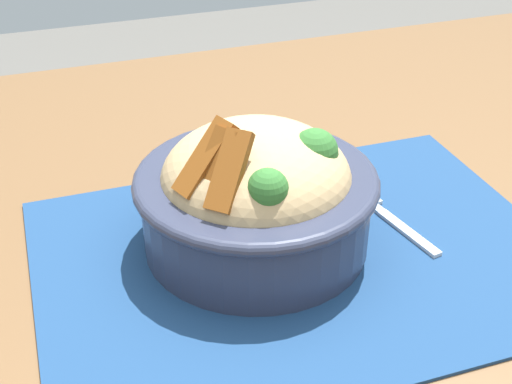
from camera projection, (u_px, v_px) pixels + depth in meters
table at (338, 325)px, 0.62m from camera, size 1.07×0.98×0.77m
placemat at (300, 256)px, 0.58m from camera, size 0.43×0.31×0.00m
bowl at (257, 193)px, 0.56m from camera, size 0.21×0.21×0.12m
fork at (381, 211)px, 0.63m from camera, size 0.04×0.14×0.00m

